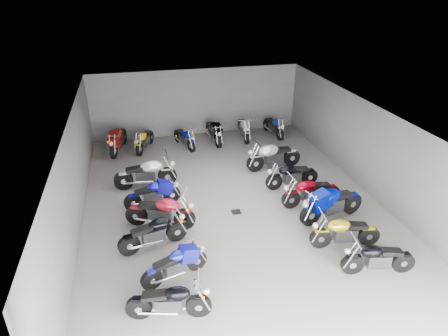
% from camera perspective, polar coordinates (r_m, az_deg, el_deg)
% --- Properties ---
extents(ground, '(14.00, 14.00, 0.00)m').
position_cam_1_polar(ground, '(13.91, 1.22, -5.23)').
color(ground, gray).
rests_on(ground, ground).
extents(wall_back, '(10.00, 0.10, 3.20)m').
position_cam_1_polar(wall_back, '(19.56, -3.95, 9.34)').
color(wall_back, slate).
rests_on(wall_back, ground).
extents(wall_left, '(0.10, 14.00, 3.20)m').
position_cam_1_polar(wall_left, '(12.94, -20.67, -1.54)').
color(wall_left, slate).
rests_on(wall_left, ground).
extents(wall_right, '(0.10, 14.00, 3.20)m').
position_cam_1_polar(wall_right, '(15.11, 19.98, 2.58)').
color(wall_right, slate).
rests_on(wall_right, ground).
extents(ceiling, '(10.00, 14.00, 0.04)m').
position_cam_1_polar(ceiling, '(12.54, 1.36, 7.42)').
color(ceiling, black).
rests_on(ceiling, wall_back).
extents(drain_grate, '(0.32, 0.32, 0.01)m').
position_cam_1_polar(drain_grate, '(13.50, 1.76, -6.29)').
color(drain_grate, black).
rests_on(drain_grate, ground).
extents(motorcycle_left_a, '(1.98, 0.55, 0.88)m').
position_cam_1_polar(motorcycle_left_a, '(9.72, -7.78, -18.33)').
color(motorcycle_left_a, black).
rests_on(motorcycle_left_a, ground).
extents(motorcycle_left_b, '(1.81, 0.78, 0.83)m').
position_cam_1_polar(motorcycle_left_b, '(10.70, -6.95, -13.50)').
color(motorcycle_left_b, black).
rests_on(motorcycle_left_b, ground).
extents(motorcycle_left_c, '(2.05, 0.66, 0.91)m').
position_cam_1_polar(motorcycle_left_c, '(11.83, -9.98, -9.09)').
color(motorcycle_left_c, black).
rests_on(motorcycle_left_c, ground).
extents(motorcycle_left_d, '(2.15, 0.95, 0.99)m').
position_cam_1_polar(motorcycle_left_d, '(12.67, -9.00, -6.19)').
color(motorcycle_left_d, black).
rests_on(motorcycle_left_d, ground).
extents(motorcycle_left_e, '(1.96, 0.51, 0.86)m').
position_cam_1_polar(motorcycle_left_e, '(13.82, -10.10, -3.65)').
color(motorcycle_left_e, black).
rests_on(motorcycle_left_e, ground).
extents(motorcycle_left_f, '(2.32, 0.45, 1.02)m').
position_cam_1_polar(motorcycle_left_f, '(15.04, -11.06, -0.76)').
color(motorcycle_left_f, black).
rests_on(motorcycle_left_f, ground).
extents(motorcycle_right_a, '(1.98, 0.52, 0.87)m').
position_cam_1_polar(motorcycle_right_a, '(11.53, 21.11, -11.90)').
color(motorcycle_right_a, black).
rests_on(motorcycle_right_a, ground).
extents(motorcycle_right_b, '(2.07, 0.51, 0.91)m').
position_cam_1_polar(motorcycle_right_b, '(12.21, 16.83, -8.71)').
color(motorcycle_right_b, black).
rests_on(motorcycle_right_b, ground).
extents(motorcycle_right_c, '(2.38, 0.70, 1.06)m').
position_cam_1_polar(motorcycle_right_c, '(13.31, 15.07, -4.94)').
color(motorcycle_right_c, black).
rests_on(motorcycle_right_c, ground).
extents(motorcycle_right_d, '(2.16, 0.43, 0.95)m').
position_cam_1_polar(motorcycle_right_d, '(13.95, 12.29, -3.34)').
color(motorcycle_right_d, black).
rests_on(motorcycle_right_d, ground).
extents(motorcycle_right_e, '(2.09, 0.44, 0.92)m').
position_cam_1_polar(motorcycle_right_e, '(14.99, 9.62, -0.99)').
color(motorcycle_right_e, black).
rests_on(motorcycle_right_e, ground).
extents(motorcycle_right_f, '(2.35, 0.54, 1.04)m').
position_cam_1_polar(motorcycle_right_f, '(16.28, 7.04, 1.74)').
color(motorcycle_right_f, black).
rests_on(motorcycle_right_f, ground).
extents(motorcycle_back_a, '(0.75, 2.29, 1.02)m').
position_cam_1_polar(motorcycle_back_a, '(18.40, -14.93, 3.95)').
color(motorcycle_back_a, black).
rests_on(motorcycle_back_a, ground).
extents(motorcycle_back_b, '(0.91, 1.92, 0.89)m').
position_cam_1_polar(motorcycle_back_b, '(18.31, -11.32, 3.98)').
color(motorcycle_back_b, black).
rests_on(motorcycle_back_b, ground).
extents(motorcycle_back_c, '(0.74, 1.89, 0.86)m').
position_cam_1_polar(motorcycle_back_c, '(18.33, -5.65, 4.34)').
color(motorcycle_back_c, black).
rests_on(motorcycle_back_c, ground).
extents(motorcycle_back_d, '(0.47, 2.22, 0.97)m').
position_cam_1_polar(motorcycle_back_d, '(18.81, -1.48, 5.26)').
color(motorcycle_back_d, black).
rests_on(motorcycle_back_d, ground).
extents(motorcycle_back_e, '(0.47, 2.16, 0.95)m').
position_cam_1_polar(motorcycle_back_e, '(19.27, 2.83, 5.71)').
color(motorcycle_back_e, black).
rests_on(motorcycle_back_e, ground).
extents(motorcycle_back_f, '(0.47, 2.02, 0.89)m').
position_cam_1_polar(motorcycle_back_f, '(19.74, 7.13, 5.94)').
color(motorcycle_back_f, black).
rests_on(motorcycle_back_f, ground).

